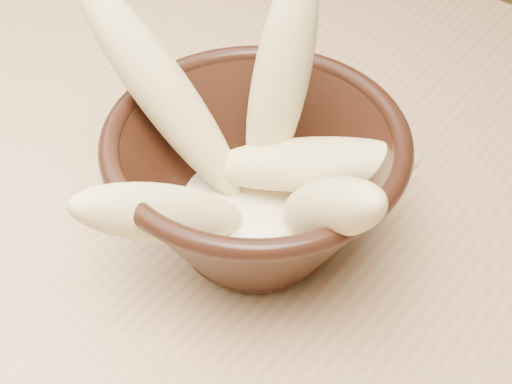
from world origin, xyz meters
TOP-DOWN VIEW (x-y plane):
  - table at (0.00, 0.00)m, footprint 1.20×0.80m
  - bowl at (0.17, -0.08)m, footprint 0.22×0.22m
  - milk_puddle at (0.17, -0.08)m, footprint 0.13×0.13m
  - banana_upright at (0.16, -0.04)m, footprint 0.06×0.09m
  - banana_left at (0.09, -0.10)m, footprint 0.15×0.08m
  - banana_right at (0.24, -0.10)m, footprint 0.14×0.10m
  - banana_across at (0.20, -0.05)m, footprint 0.17×0.11m
  - banana_front at (0.15, -0.16)m, footprint 0.09×0.15m

SIDE VIEW (x-z plane):
  - table at x=0.00m, z-range 0.30..1.05m
  - milk_puddle at x=0.17m, z-range 0.78..0.80m
  - bowl at x=0.17m, z-range 0.76..0.88m
  - banana_across at x=0.20m, z-range 0.80..0.87m
  - banana_front at x=0.15m, z-range 0.78..0.90m
  - banana_right at x=0.24m, z-range 0.78..0.93m
  - banana_left at x=0.09m, z-range 0.78..0.97m
  - banana_upright at x=0.16m, z-range 0.79..0.98m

